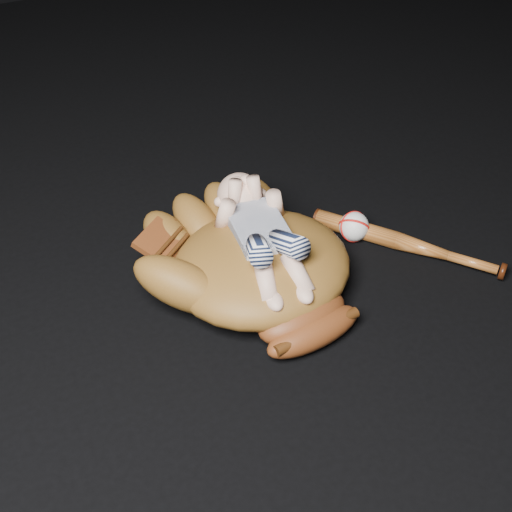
# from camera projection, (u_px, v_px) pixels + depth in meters

# --- Properties ---
(baseball_glove) EXTENTS (0.52, 0.57, 0.16)m
(baseball_glove) POSITION_uv_depth(u_px,v_px,m) (261.00, 259.00, 1.43)
(baseball_glove) COLOR brown
(baseball_glove) RESTS_ON ground
(newborn_baby) EXTENTS (0.22, 0.39, 0.15)m
(newborn_baby) POSITION_uv_depth(u_px,v_px,m) (264.00, 235.00, 1.40)
(newborn_baby) COLOR #E1AC91
(newborn_baby) RESTS_ON baseball_glove
(baseball_bat) EXTENTS (0.29, 0.37, 0.04)m
(baseball_bat) POSITION_uv_depth(u_px,v_px,m) (408.00, 244.00, 1.56)
(baseball_bat) COLOR brown
(baseball_bat) RESTS_ON ground
(baseball) EXTENTS (0.09, 0.09, 0.07)m
(baseball) POSITION_uv_depth(u_px,v_px,m) (354.00, 227.00, 1.59)
(baseball) COLOR silver
(baseball) RESTS_ON ground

